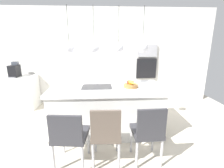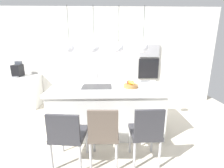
{
  "view_description": "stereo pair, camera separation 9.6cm",
  "coord_description": "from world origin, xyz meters",
  "px_view_note": "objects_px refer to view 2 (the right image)",
  "views": [
    {
      "loc": [
        -0.07,
        -2.95,
        1.75
      ],
      "look_at": [
        0.1,
        0.0,
        0.96
      ],
      "focal_mm": 26.09,
      "sensor_mm": 36.0,
      "label": 1
    },
    {
      "loc": [
        0.03,
        -2.95,
        1.75
      ],
      "look_at": [
        0.1,
        0.0,
        0.96
      ],
      "focal_mm": 26.09,
      "sensor_mm": 36.0,
      "label": 2
    }
  ],
  "objects_px": {
    "oven": "(148,69)",
    "chair_near": "(68,134)",
    "chair_far": "(146,131)",
    "fruit_bowl": "(131,85)",
    "microwave": "(149,51)",
    "chair_middle": "(104,132)",
    "coffee_machine": "(18,70)"
  },
  "relations": [
    {
      "from": "fruit_bowl",
      "to": "oven",
      "type": "bearing_deg",
      "value": 66.29
    },
    {
      "from": "fruit_bowl",
      "to": "chair_middle",
      "type": "relative_size",
      "value": 0.3
    },
    {
      "from": "oven",
      "to": "chair_middle",
      "type": "xyz_separation_m",
      "value": [
        -1.2,
        -2.52,
        -0.46
      ]
    },
    {
      "from": "fruit_bowl",
      "to": "chair_middle",
      "type": "xyz_separation_m",
      "value": [
        -0.48,
        -0.87,
        -0.44
      ]
    },
    {
      "from": "fruit_bowl",
      "to": "oven",
      "type": "height_order",
      "value": "oven"
    },
    {
      "from": "fruit_bowl",
      "to": "coffee_machine",
      "type": "xyz_separation_m",
      "value": [
        -2.76,
        1.35,
        0.05
      ]
    },
    {
      "from": "coffee_machine",
      "to": "chair_near",
      "type": "relative_size",
      "value": 0.45
    },
    {
      "from": "coffee_machine",
      "to": "chair_middle",
      "type": "xyz_separation_m",
      "value": [
        2.28,
        -2.22,
        -0.49
      ]
    },
    {
      "from": "fruit_bowl",
      "to": "chair_near",
      "type": "xyz_separation_m",
      "value": [
        -0.98,
        -0.87,
        -0.47
      ]
    },
    {
      "from": "chair_near",
      "to": "oven",
      "type": "bearing_deg",
      "value": 55.82
    },
    {
      "from": "chair_middle",
      "to": "microwave",
      "type": "bearing_deg",
      "value": 64.43
    },
    {
      "from": "fruit_bowl",
      "to": "chair_far",
      "type": "distance_m",
      "value": 0.98
    },
    {
      "from": "coffee_machine",
      "to": "oven",
      "type": "xyz_separation_m",
      "value": [
        3.49,
        0.3,
        -0.03
      ]
    },
    {
      "from": "chair_near",
      "to": "chair_middle",
      "type": "bearing_deg",
      "value": -0.51
    },
    {
      "from": "coffee_machine",
      "to": "chair_near",
      "type": "height_order",
      "value": "coffee_machine"
    },
    {
      "from": "chair_middle",
      "to": "coffee_machine",
      "type": "bearing_deg",
      "value": 135.79
    },
    {
      "from": "fruit_bowl",
      "to": "microwave",
      "type": "relative_size",
      "value": 0.5
    },
    {
      "from": "microwave",
      "to": "chair_middle",
      "type": "height_order",
      "value": "microwave"
    },
    {
      "from": "oven",
      "to": "chair_near",
      "type": "height_order",
      "value": "oven"
    },
    {
      "from": "chair_near",
      "to": "chair_middle",
      "type": "height_order",
      "value": "chair_middle"
    },
    {
      "from": "oven",
      "to": "chair_near",
      "type": "distance_m",
      "value": 3.08
    },
    {
      "from": "chair_far",
      "to": "fruit_bowl",
      "type": "bearing_deg",
      "value": 97.17
    },
    {
      "from": "coffee_machine",
      "to": "microwave",
      "type": "height_order",
      "value": "microwave"
    },
    {
      "from": "coffee_machine",
      "to": "fruit_bowl",
      "type": "bearing_deg",
      "value": -26.01
    },
    {
      "from": "fruit_bowl",
      "to": "coffee_machine",
      "type": "height_order",
      "value": "coffee_machine"
    },
    {
      "from": "fruit_bowl",
      "to": "microwave",
      "type": "bearing_deg",
      "value": 66.29
    },
    {
      "from": "oven",
      "to": "coffee_machine",
      "type": "bearing_deg",
      "value": -175.13
    },
    {
      "from": "coffee_machine",
      "to": "microwave",
      "type": "distance_m",
      "value": 3.53
    },
    {
      "from": "microwave",
      "to": "chair_near",
      "type": "height_order",
      "value": "microwave"
    },
    {
      "from": "chair_near",
      "to": "microwave",
      "type": "bearing_deg",
      "value": 55.82
    },
    {
      "from": "fruit_bowl",
      "to": "chair_far",
      "type": "bearing_deg",
      "value": -82.83
    },
    {
      "from": "chair_near",
      "to": "chair_far",
      "type": "distance_m",
      "value": 1.09
    }
  ]
}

